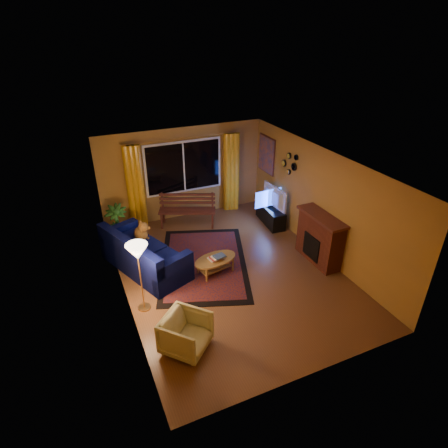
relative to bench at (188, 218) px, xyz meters
name	(u,v)px	position (x,y,z in m)	size (l,w,h in m)	color
floor	(229,272)	(0.15, -2.38, -0.23)	(4.50, 6.00, 0.02)	brown
ceiling	(230,163)	(0.15, -2.38, 2.29)	(4.50, 6.00, 0.02)	white
wall_back	(184,173)	(0.15, 0.63, 1.03)	(4.50, 0.02, 2.50)	#B78134
wall_left	(118,245)	(-2.11, -2.38, 1.03)	(0.02, 6.00, 2.50)	#B78134
wall_right	(320,203)	(2.41, -2.38, 1.03)	(0.02, 6.00, 2.50)	#B78134
window	(184,167)	(0.15, 0.57, 1.23)	(2.00, 0.02, 1.30)	black
curtain_rod	(183,138)	(0.15, 0.52, 2.03)	(0.03, 0.03, 3.20)	#BF8C3F
curtain_left	(135,188)	(-1.20, 0.50, 0.90)	(0.36, 0.36, 2.24)	#F0A418
curtain_right	(231,172)	(1.50, 0.50, 0.90)	(0.36, 0.36, 2.24)	#F0A418
bench	(188,218)	(0.00, 0.00, 0.00)	(1.49, 0.44, 0.45)	#4C211A
potted_plant	(117,224)	(-1.85, -0.09, 0.27)	(0.55, 0.55, 0.98)	#235B1E
sofa	(145,251)	(-1.50, -1.51, 0.22)	(0.94, 2.20, 0.89)	#060B44
dog	(141,232)	(-1.45, -1.02, 0.43)	(0.28, 0.39, 0.43)	#99652A
armchair	(186,332)	(-1.42, -4.08, 0.14)	(0.71, 0.66, 0.73)	beige
floor_lamp	(141,278)	(-1.85, -2.80, 0.49)	(0.24, 0.24, 1.43)	#BF8C3F
rug	(204,262)	(-0.25, -1.84, -0.21)	(1.91, 3.02, 0.02)	maroon
coffee_table	(215,266)	(-0.14, -2.28, -0.04)	(0.99, 0.99, 0.36)	olive
tv_console	(271,215)	(2.11, -0.77, 0.01)	(0.38, 1.14, 0.47)	black
television	(272,197)	(2.11, -0.77, 0.54)	(1.01, 0.13, 0.58)	black
fireplace	(320,239)	(2.20, -2.78, 0.33)	(0.40, 1.20, 1.10)	maroon
mirror_cluster	(289,162)	(2.36, -1.08, 1.58)	(0.06, 0.60, 0.56)	black
painting	(266,155)	(2.37, 0.07, 1.43)	(0.04, 0.76, 0.96)	#D66112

